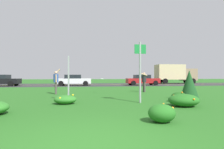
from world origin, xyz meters
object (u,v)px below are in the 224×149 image
sign_post_near_path (69,79)px  frisbee_white (102,79)px  car_red_rightmost (142,80)px  person_catcher_dark_shirt (144,80)px  person_thrower_blue_shirt (56,80)px  car_white_center_right (74,80)px  box_truck_tan (175,73)px  car_black_center_left (0,80)px  sign_post_by_roadside (140,66)px

sign_post_near_path → frisbee_white: size_ratio=9.74×
car_red_rightmost → person_catcher_dark_shirt: bearing=-106.5°
person_thrower_blue_shirt → car_white_center_right: size_ratio=0.40×
person_catcher_dark_shirt → box_truck_tan: (10.19, 15.11, 0.87)m
car_white_center_right → person_thrower_blue_shirt: bearing=-91.8°
person_thrower_blue_shirt → car_red_rightmost: bearing=49.3°
frisbee_white → car_red_rightmost: size_ratio=0.05×
sign_post_near_path → frisbee_white: 4.54m
person_catcher_dark_shirt → car_black_center_left: person_catcher_dark_shirt is taller
sign_post_near_path → car_black_center_left: 18.26m
person_catcher_dark_shirt → car_white_center_right: size_ratio=0.35×
car_white_center_right → box_truck_tan: size_ratio=0.67×
box_truck_tan → frisbee_white: bearing=-131.0°
car_red_rightmost → car_white_center_right: bearing=180.0°
sign_post_by_roadside → car_red_rightmost: bearing=72.5°
car_white_center_right → car_red_rightmost: bearing=0.0°
person_catcher_dark_shirt → car_white_center_right: bearing=120.7°
car_red_rightmost → frisbee_white: bearing=-120.4°
sign_post_near_path → person_thrower_blue_shirt: bearing=108.3°
frisbee_white → sign_post_near_path: bearing=-116.1°
sign_post_by_roadside → box_truck_tan: 23.94m
car_red_rightmost → box_truck_tan: 8.41m
person_catcher_dark_shirt → frisbee_white: bearing=-171.0°
sign_post_by_roadside → frisbee_white: 5.24m
person_thrower_blue_shirt → box_truck_tan: (16.85, 15.90, 0.83)m
sign_post_near_path → person_catcher_dark_shirt: bearing=40.6°
car_red_rightmost → box_truck_tan: box_truck_tan is taller
sign_post_by_roadside → frisbee_white: bearing=106.1°
sign_post_near_path → sign_post_by_roadside: (3.44, -0.91, 0.60)m
person_catcher_dark_shirt → car_red_rightmost: (3.15, 10.63, -0.19)m
box_truck_tan → car_red_rightmost: bearing=-147.6°
sign_post_by_roadside → person_thrower_blue_shirt: sign_post_by_roadside is taller
car_white_center_right → frisbee_white: bearing=-75.4°
person_catcher_dark_shirt → frisbee_white: size_ratio=6.65×
car_red_rightmost → box_truck_tan: size_ratio=0.67×
sign_post_near_path → box_truck_tan: size_ratio=0.34×
sign_post_near_path → car_red_rightmost: (8.54, 15.25, -0.40)m
sign_post_by_roadside → box_truck_tan: size_ratio=0.43×
sign_post_near_path → person_catcher_dark_shirt: sign_post_near_path is taller
sign_post_by_roadside → person_thrower_blue_shirt: size_ratio=1.61×
car_black_center_left → box_truck_tan: 26.04m
frisbee_white → box_truck_tan: 20.73m
frisbee_white → car_red_rightmost: 12.95m
person_thrower_blue_shirt → car_white_center_right: person_thrower_blue_shirt is taller
sign_post_by_roadside → person_thrower_blue_shirt: bearing=134.8°
frisbee_white → car_white_center_right: size_ratio=0.05×
sign_post_near_path → box_truck_tan: bearing=51.7°
frisbee_white → car_white_center_right: bearing=104.6°
person_catcher_dark_shirt → car_white_center_right: (-6.31, 10.63, -0.19)m
box_truck_tan → sign_post_near_path: bearing=-128.3°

